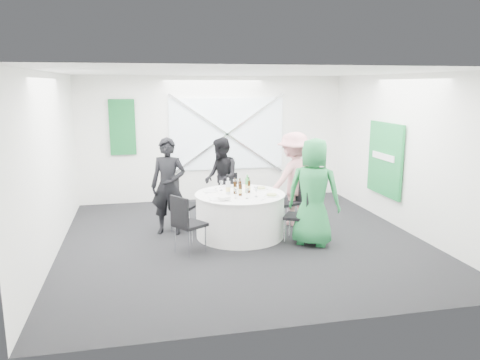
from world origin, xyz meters
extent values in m
plane|color=black|center=(0.00, 0.00, 0.00)|extent=(6.00, 6.00, 0.00)
plane|color=white|center=(0.00, 0.00, 2.80)|extent=(6.00, 6.00, 0.00)
plane|color=white|center=(0.00, 3.00, 1.40)|extent=(6.00, 0.00, 6.00)
plane|color=white|center=(0.00, -3.00, 1.40)|extent=(6.00, 0.00, 6.00)
plane|color=white|center=(-3.00, 0.00, 1.40)|extent=(0.00, 6.00, 6.00)
plane|color=white|center=(3.00, 0.00, 1.40)|extent=(0.00, 6.00, 6.00)
cube|color=silver|center=(0.30, 2.96, 1.50)|extent=(2.60, 0.03, 1.60)
cube|color=silver|center=(0.30, 2.92, 1.50)|extent=(2.63, 0.05, 1.84)
cube|color=silver|center=(0.30, 2.92, 1.50)|extent=(2.63, 0.05, 1.84)
cube|color=#125C2B|center=(-2.00, 2.95, 1.70)|extent=(0.55, 0.04, 1.20)
cube|color=#178138|center=(2.94, 0.60, 1.20)|extent=(0.05, 1.20, 1.40)
cylinder|color=white|center=(0.00, 0.20, 0.37)|extent=(1.52, 1.52, 0.74)
cylinder|color=white|center=(0.00, 0.20, 0.75)|extent=(1.56, 1.56, 0.02)
cube|color=black|center=(0.03, 1.30, 0.43)|extent=(0.41, 0.41, 0.05)
cube|color=black|center=(0.03, 1.49, 0.67)|extent=(0.38, 0.05, 0.43)
cylinder|color=silver|center=(0.19, 1.45, 0.20)|extent=(0.02, 0.02, 0.41)
cylinder|color=silver|center=(-0.13, 1.46, 0.20)|extent=(0.02, 0.02, 0.41)
cylinder|color=silver|center=(0.18, 1.13, 0.20)|extent=(0.02, 0.02, 0.41)
cylinder|color=silver|center=(-0.14, 1.14, 0.20)|extent=(0.02, 0.02, 0.41)
cube|color=black|center=(-0.92, 0.75, 0.46)|extent=(0.58, 0.58, 0.05)
cube|color=black|center=(-1.09, 0.86, 0.71)|extent=(0.24, 0.37, 0.46)
cylinder|color=silver|center=(-0.98, 0.99, 0.22)|extent=(0.02, 0.02, 0.44)
cylinder|color=silver|center=(-1.16, 0.69, 0.22)|extent=(0.02, 0.02, 0.44)
cylinder|color=silver|center=(-0.68, 0.81, 0.22)|extent=(0.02, 0.02, 0.44)
cylinder|color=silver|center=(-0.86, 0.51, 0.22)|extent=(0.02, 0.02, 0.44)
cube|color=black|center=(0.96, 0.54, 0.46)|extent=(0.55, 0.55, 0.05)
cube|color=black|center=(1.15, 0.61, 0.72)|extent=(0.18, 0.40, 0.46)
cylinder|color=silver|center=(1.18, 0.44, 0.22)|extent=(0.02, 0.02, 0.44)
cylinder|color=silver|center=(1.06, 0.77, 0.22)|extent=(0.02, 0.02, 0.44)
cylinder|color=silver|center=(0.85, 0.32, 0.22)|extent=(0.02, 0.02, 0.44)
cylinder|color=silver|center=(0.74, 0.65, 0.22)|extent=(0.02, 0.02, 0.44)
cube|color=black|center=(0.87, -0.32, 0.44)|extent=(0.56, 0.56, 0.05)
cube|color=black|center=(1.04, -0.42, 0.69)|extent=(0.23, 0.36, 0.44)
cylinder|color=silver|center=(0.93, -0.55, 0.21)|extent=(0.02, 0.02, 0.42)
cylinder|color=silver|center=(1.10, -0.26, 0.21)|extent=(0.02, 0.02, 0.42)
cylinder|color=silver|center=(0.64, -0.38, 0.21)|extent=(0.02, 0.02, 0.42)
cylinder|color=silver|center=(0.81, -0.09, 0.21)|extent=(0.02, 0.02, 0.42)
cube|color=black|center=(-0.94, -0.43, 0.45)|extent=(0.59, 0.59, 0.05)
cube|color=black|center=(-1.11, -0.54, 0.71)|extent=(0.26, 0.36, 0.45)
cylinder|color=silver|center=(-1.18, -0.39, 0.22)|extent=(0.02, 0.02, 0.43)
cylinder|color=silver|center=(-0.99, -0.67, 0.22)|extent=(0.02, 0.02, 0.43)
cylinder|color=silver|center=(-0.90, -0.19, 0.22)|extent=(0.02, 0.02, 0.43)
cylinder|color=silver|center=(-0.70, -0.48, 0.22)|extent=(0.02, 0.02, 0.43)
imported|color=black|center=(-1.19, 0.62, 0.86)|extent=(0.72, 0.59, 1.71)
imported|color=black|center=(-0.10, 1.46, 0.80)|extent=(0.49, 0.81, 1.60)
imported|color=#D2888C|center=(1.14, 0.69, 0.87)|extent=(1.25, 0.93, 1.75)
imported|color=#238242|center=(1.08, -0.49, 0.89)|extent=(1.04, 0.94, 1.78)
cylinder|color=white|center=(-0.06, 0.77, 0.77)|extent=(0.29, 0.29, 0.01)
cylinder|color=white|center=(-0.47, 0.47, 0.77)|extent=(0.27, 0.27, 0.01)
cylinder|color=white|center=(0.43, 0.46, 0.77)|extent=(0.28, 0.28, 0.01)
cylinder|color=#9BB360|center=(0.43, 0.46, 0.79)|extent=(0.18, 0.18, 0.02)
cylinder|color=white|center=(0.48, -0.10, 0.77)|extent=(0.26, 0.26, 0.01)
cylinder|color=#9BB360|center=(0.48, -0.10, 0.79)|extent=(0.17, 0.17, 0.02)
cylinder|color=white|center=(-0.47, -0.15, 0.77)|extent=(0.25, 0.25, 0.01)
cube|color=white|center=(-0.36, -0.22, 0.80)|extent=(0.21, 0.18, 0.05)
cylinder|color=#361C09|center=(-0.08, 0.22, 0.87)|extent=(0.06, 0.06, 0.21)
cylinder|color=#361C09|center=(-0.08, 0.22, 1.00)|extent=(0.02, 0.02, 0.06)
cylinder|color=#EDD97D|center=(-0.08, 0.22, 0.85)|extent=(0.06, 0.06, 0.08)
cylinder|color=#361C09|center=(0.02, 0.29, 0.86)|extent=(0.06, 0.06, 0.19)
cylinder|color=#361C09|center=(0.02, 0.29, 0.98)|extent=(0.02, 0.02, 0.06)
cylinder|color=#EDD97D|center=(0.02, 0.29, 0.84)|extent=(0.06, 0.06, 0.07)
cylinder|color=#361C09|center=(0.16, 0.23, 0.87)|extent=(0.06, 0.06, 0.22)
cylinder|color=#361C09|center=(0.16, 0.23, 1.01)|extent=(0.02, 0.02, 0.06)
cylinder|color=#EDD97D|center=(0.16, 0.23, 0.85)|extent=(0.06, 0.06, 0.08)
cylinder|color=#361C09|center=(-0.03, 0.05, 0.86)|extent=(0.06, 0.06, 0.20)
cylinder|color=#361C09|center=(-0.03, 0.05, 0.99)|extent=(0.02, 0.02, 0.06)
cylinder|color=#EDD97D|center=(-0.03, 0.05, 0.84)|extent=(0.06, 0.06, 0.07)
cylinder|color=green|center=(0.14, 0.25, 0.89)|extent=(0.08, 0.08, 0.26)
cylinder|color=green|center=(0.14, 0.25, 1.05)|extent=(0.03, 0.03, 0.06)
cylinder|color=#EDD97D|center=(0.14, 0.25, 0.86)|extent=(0.08, 0.08, 0.09)
cylinder|color=silver|center=(-0.21, 0.21, 0.87)|extent=(0.08, 0.08, 0.22)
cylinder|color=silver|center=(-0.21, 0.21, 1.01)|extent=(0.03, 0.03, 0.06)
cylinder|color=#EDD97D|center=(-0.21, 0.21, 0.85)|extent=(0.08, 0.08, 0.08)
cylinder|color=white|center=(0.00, 0.62, 0.76)|extent=(0.06, 0.06, 0.00)
cylinder|color=white|center=(0.00, 0.62, 0.81)|extent=(0.01, 0.01, 0.10)
cone|color=white|center=(0.00, 0.62, 0.89)|extent=(0.07, 0.07, 0.08)
cylinder|color=white|center=(0.03, -0.18, 0.76)|extent=(0.06, 0.06, 0.00)
cylinder|color=white|center=(0.03, -0.18, 0.81)|extent=(0.01, 0.01, 0.10)
cone|color=white|center=(0.03, -0.18, 0.89)|extent=(0.07, 0.07, 0.08)
cylinder|color=white|center=(-0.27, 0.52, 0.76)|extent=(0.06, 0.06, 0.00)
cylinder|color=white|center=(-0.27, 0.52, 0.81)|extent=(0.01, 0.01, 0.10)
cone|color=white|center=(-0.27, 0.52, 0.89)|extent=(0.07, 0.07, 0.08)
cylinder|color=white|center=(-0.14, -0.11, 0.76)|extent=(0.06, 0.06, 0.00)
cylinder|color=white|center=(-0.14, -0.11, 0.81)|extent=(0.01, 0.01, 0.10)
cone|color=white|center=(-0.14, -0.11, 0.89)|extent=(0.07, 0.07, 0.08)
cylinder|color=white|center=(0.22, -0.08, 0.76)|extent=(0.06, 0.06, 0.00)
cylinder|color=white|center=(0.22, -0.08, 0.81)|extent=(0.01, 0.01, 0.10)
cone|color=white|center=(0.22, -0.08, 0.89)|extent=(0.07, 0.07, 0.08)
cube|color=silver|center=(0.28, -0.30, 0.76)|extent=(0.11, 0.12, 0.01)
cube|color=silver|center=(0.54, 0.00, 0.76)|extent=(0.10, 0.13, 0.01)
cube|color=silver|center=(-0.53, -0.03, 0.76)|extent=(0.11, 0.12, 0.01)
cube|color=silver|center=(-0.31, -0.28, 0.76)|extent=(0.11, 0.12, 0.01)
cube|color=silver|center=(0.16, 0.75, 0.76)|extent=(0.15, 0.02, 0.01)
cube|color=silver|center=(-0.19, 0.74, 0.76)|extent=(0.15, 0.02, 0.01)
cube|color=silver|center=(-0.35, 0.65, 0.76)|extent=(0.10, 0.13, 0.01)
cube|color=silver|center=(-0.56, 0.33, 0.76)|extent=(0.09, 0.14, 0.01)
cube|color=silver|center=(0.56, 0.34, 0.76)|extent=(0.09, 0.14, 0.01)
cube|color=silver|center=(0.42, 0.59, 0.76)|extent=(0.08, 0.14, 0.01)
camera|label=1|loc=(-1.68, -7.47, 2.61)|focal=35.00mm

